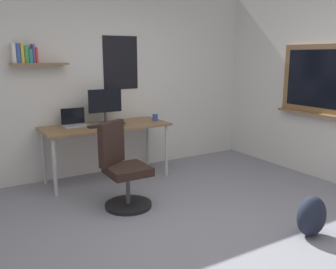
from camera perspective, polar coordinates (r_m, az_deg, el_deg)
name	(u,v)px	position (r m, az deg, el deg)	size (l,w,h in m)	color
ground_plane	(203,240)	(3.51, 5.40, -15.97)	(5.20, 5.20, 0.00)	gray
wall_back	(100,81)	(5.27, -10.50, 8.17)	(5.00, 0.30, 2.60)	silver
desk	(106,130)	(4.94, -9.58, 0.69)	(1.65, 0.67, 0.75)	olive
office_chair	(123,171)	(4.09, -7.04, -5.63)	(0.56, 0.57, 0.95)	black
laptop	(74,122)	(4.94, -14.32, 1.93)	(0.31, 0.21, 0.23)	#ADAFB5
monitor_primary	(105,104)	(5.00, -9.74, 4.74)	(0.46, 0.17, 0.46)	#38383D
keyboard	(102,126)	(4.81, -10.16, 1.32)	(0.37, 0.13, 0.02)	black
computer_mouse	(122,123)	(4.92, -7.12, 1.72)	(0.10, 0.06, 0.03)	#262628
coffee_mug	(155,117)	(5.19, -2.01, 2.68)	(0.08, 0.08, 0.09)	#334CA5
backpack	(312,216)	(3.74, 21.38, -11.72)	(0.32, 0.22, 0.39)	#1E2333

